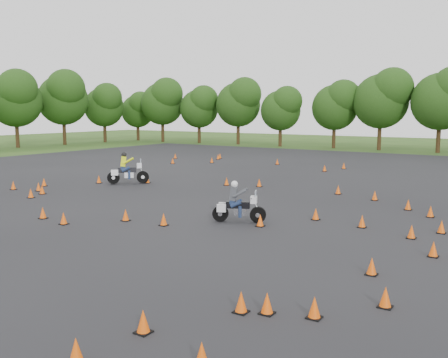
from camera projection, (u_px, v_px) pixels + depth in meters
ground at (169, 220)px, 19.93m from camera, size 140.00×140.00×0.00m
asphalt_pad at (246, 198)px, 24.90m from camera, size 62.00×62.00×0.00m
treeline at (414, 109)px, 47.08m from camera, size 87.04×32.24×9.95m
traffic_cones at (233, 197)px, 23.97m from camera, size 33.33×32.75×0.45m
rider_grey at (239, 202)px, 19.44m from camera, size 2.19×1.46×1.63m
rider_yellow at (128, 168)px, 29.67m from camera, size 2.30×2.24×1.90m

